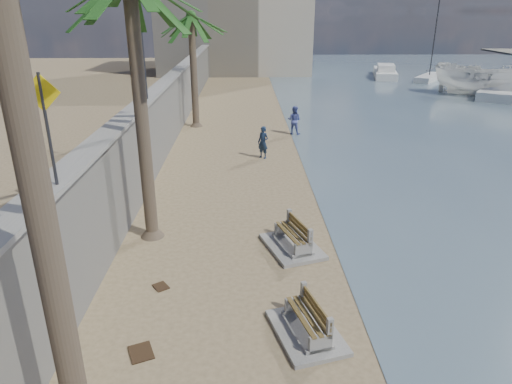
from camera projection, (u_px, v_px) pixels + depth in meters
name	position (u px, v px, depth m)	size (l,w,h in m)	color
ground_plane	(287.00, 360.00, 10.04)	(140.00, 140.00, 0.00)	#907A58
seawall	(174.00, 106.00, 27.85)	(0.45, 70.00, 3.50)	gray
wall_cap	(172.00, 76.00, 27.18)	(0.80, 70.00, 0.12)	gray
end_building	(234.00, 12.00, 55.71)	(18.00, 12.00, 14.00)	#B7AA93
bench_near	(307.00, 321.00, 10.69)	(1.89, 2.34, 0.86)	gray
bench_far	(293.00, 237.00, 14.60)	(2.11, 2.55, 0.92)	gray
palm_back	(191.00, 17.00, 27.88)	(5.00, 5.00, 7.79)	brown
pedestrian_sign	(45.00, 115.00, 9.41)	(0.78, 0.07, 2.40)	#2D2D33
streetlight	(140.00, 24.00, 18.61)	(0.28, 0.28, 5.12)	#2D2D33
person_a	(263.00, 140.00, 23.46)	(0.69, 0.47, 1.92)	#16243D
person_b	(294.00, 119.00, 28.15)	(0.93, 0.72, 1.93)	#4E58A2
boat_cruiser	(486.00, 78.00, 40.53)	(3.39, 3.49, 3.99)	silver
yacht_near	(503.00, 91.00, 41.88)	(10.87, 3.04, 1.50)	silver
yacht_far	(385.00, 74.00, 53.15)	(8.26, 2.31, 1.50)	silver
sailboat_west	(429.00, 77.00, 50.35)	(4.85, 5.93, 10.15)	silver
debris_b	(141.00, 352.00, 10.23)	(0.62, 0.50, 0.03)	#382616
debris_d	(161.00, 287.00, 12.67)	(0.44, 0.35, 0.03)	#382616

